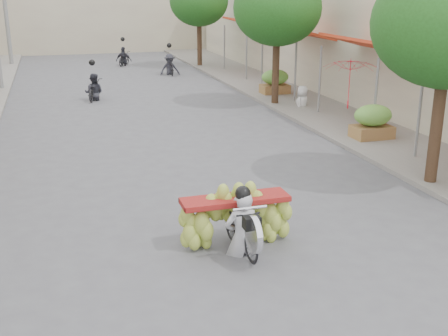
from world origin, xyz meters
The scene contains 14 objects.
ground centered at (0.00, 0.00, 0.00)m, with size 120.00×120.00×0.00m, color #515155.
sidewalk_right centered at (7.00, 15.00, 0.06)m, with size 4.00×60.00×0.12m, color gray.
shophouse_row_right centered at (11.99, 14.00, 3.00)m, with size 9.77×40.00×6.00m.
far_building centered at (0.00, 38.00, 3.50)m, with size 20.00×6.00×7.00m, color #B0A58B.
street_tree_mid centered at (5.40, 14.00, 3.78)m, with size 3.40×3.40×5.25m.
street_tree_far centered at (5.40, 26.00, 3.78)m, with size 3.40×3.40×5.25m.
produce_crate_mid centered at (6.20, 8.00, 0.71)m, with size 1.20×0.88×1.16m.
produce_crate_far centered at (6.20, 16.00, 0.71)m, with size 1.20×0.88×1.16m.
banana_motorbike centered at (-0.09, 2.09, 0.72)m, with size 2.20×1.78×2.17m.
market_umbrella centered at (6.07, 9.26, 2.42)m, with size 2.35×2.35×1.63m.
pedestrian centered at (6.22, 13.16, 0.91)m, with size 0.89×0.87×1.58m.
bg_motorbike_a centered at (-1.46, 17.33, 0.76)m, with size 1.02×1.62×1.95m.
bg_motorbike_b centered at (3.06, 23.46, 0.84)m, with size 1.06×1.77×1.95m.
bg_motorbike_c centered at (1.15, 27.98, 0.82)m, with size 1.17×1.58×1.95m.
Camera 1 is at (-3.06, -6.74, 4.56)m, focal length 45.00 mm.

